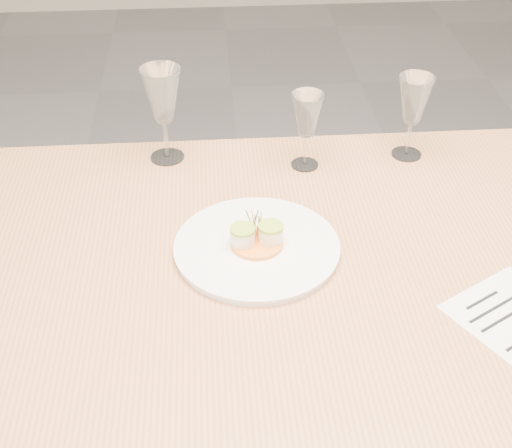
{
  "coord_description": "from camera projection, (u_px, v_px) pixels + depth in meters",
  "views": [
    {
      "loc": [
        -0.12,
        -0.99,
        1.61
      ],
      "look_at": [
        -0.04,
        0.09,
        0.8
      ],
      "focal_mm": 50.0,
      "sensor_mm": 36.0,
      "label": 1
    }
  ],
  "objects": [
    {
      "name": "dining_table",
      "position": [
        282.0,
        300.0,
        1.35
      ],
      "size": [
        2.4,
        1.0,
        0.75
      ],
      "color": "tan",
      "rests_on": "ground"
    },
    {
      "name": "dinner_plate",
      "position": [
        257.0,
        246.0,
        1.36
      ],
      "size": [
        0.32,
        0.32,
        0.08
      ],
      "rotation": [
        0.0,
        0.0,
        -0.19
      ],
      "color": "white",
      "rests_on": "dining_table"
    },
    {
      "name": "wine_glass_1",
      "position": [
        162.0,
        97.0,
        1.55
      ],
      "size": [
        0.09,
        0.09,
        0.22
      ],
      "color": "white",
      "rests_on": "dining_table"
    },
    {
      "name": "wine_glass_2",
      "position": [
        307.0,
        117.0,
        1.54
      ],
      "size": [
        0.07,
        0.07,
        0.18
      ],
      "color": "white",
      "rests_on": "dining_table"
    },
    {
      "name": "wine_glass_3",
      "position": [
        414.0,
        102.0,
        1.57
      ],
      "size": [
        0.08,
        0.08,
        0.2
      ],
      "color": "white",
      "rests_on": "dining_table"
    }
  ]
}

